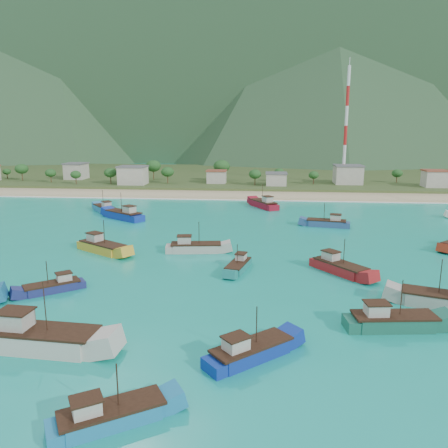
# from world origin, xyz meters

# --- Properties ---
(ground) EXTENTS (600.00, 600.00, 0.00)m
(ground) POSITION_xyz_m (0.00, 0.00, 0.00)
(ground) COLOR #0D958E
(ground) RESTS_ON ground
(beach) EXTENTS (400.00, 18.00, 1.20)m
(beach) POSITION_xyz_m (0.00, 79.00, 0.00)
(beach) COLOR beige
(beach) RESTS_ON ground
(land) EXTENTS (400.00, 110.00, 2.40)m
(land) POSITION_xyz_m (0.00, 140.00, 0.00)
(land) COLOR #385123
(land) RESTS_ON ground
(surf_line) EXTENTS (400.00, 2.50, 0.08)m
(surf_line) POSITION_xyz_m (0.00, 69.50, 0.00)
(surf_line) COLOR white
(surf_line) RESTS_ON ground
(mountains) EXTENTS (1520.00, 440.00, 260.00)m
(mountains) POSITION_xyz_m (-18.31, 403.81, 106.83)
(mountains) COLOR slate
(mountains) RESTS_ON ground
(village) EXTENTS (213.84, 25.74, 6.98)m
(village) POSITION_xyz_m (10.37, 102.94, 4.62)
(village) COLOR beige
(village) RESTS_ON ground
(vegetation) EXTENTS (276.56, 26.10, 9.12)m
(vegetation) POSITION_xyz_m (-5.87, 103.91, 5.15)
(vegetation) COLOR #235623
(vegetation) RESTS_ON ground
(radio_tower) EXTENTS (1.20, 1.20, 45.29)m
(radio_tower) POSITION_xyz_m (47.44, 108.00, 24.25)
(radio_tower) COLOR red
(radio_tower) RESTS_ON ground
(boat_0) EXTENTS (9.29, 7.23, 5.47)m
(boat_0) POSITION_xyz_m (4.85, -43.39, 0.60)
(boat_0) COLOR #1B78AC
(boat_0) RESTS_ON ground
(boat_2) EXTENTS (9.42, 8.77, 5.88)m
(boat_2) POSITION_xyz_m (15.46, -32.26, 0.68)
(boat_2) COLOR #102F97
(boat_2) RESTS_ON ground
(boat_3) EXTENTS (4.28, 8.71, 4.94)m
(boat_3) POSITION_xyz_m (12.35, -3.69, 0.51)
(boat_3) COLOR #1C7C76
(boat_3) RESTS_ON ground
(boat_4) EXTENTS (9.03, 10.18, 6.23)m
(boat_4) POSITION_xyz_m (28.76, -3.50, 0.74)
(boat_4) COLOR #A81B1E
(boat_4) RESTS_ON ground
(boat_5) EXTENTS (11.42, 8.84, 6.71)m
(boat_5) POSITION_xyz_m (-14.11, 4.53, 0.83)
(boat_5) COLOR gold
(boat_5) RESTS_ON ground
(boat_6) EXTENTS (12.27, 10.00, 7.31)m
(boat_6) POSITION_xyz_m (-19.92, 35.10, 0.94)
(boat_6) COLOR #1432A0
(boat_6) RESTS_ON ground
(boat_7) EXTENTS (13.76, 4.82, 8.00)m
(boat_7) POSITION_xyz_m (-6.87, -32.42, 1.06)
(boat_7) COLOR beige
(boat_7) RESTS_ON ground
(boat_12) EXTENTS (10.96, 4.53, 6.29)m
(boat_12) POSITION_xyz_m (3.41, 6.25, 0.75)
(boat_12) COLOR #B4AEA2
(boat_12) RESTS_ON ground
(boat_14) EXTENTS (9.47, 10.57, 6.50)m
(boat_14) POSITION_xyz_m (-28.63, 44.24, 0.79)
(boat_14) COLOR teal
(boat_14) RESTS_ON ground
(boat_17) EXTENTS (11.08, 4.51, 6.36)m
(boat_17) POSITION_xyz_m (31.67, -23.74, 0.76)
(boat_17) COLOR #1A614D
(boat_17) RESTS_ON ground
(boat_18) EXTENTS (10.69, 5.02, 6.08)m
(boat_18) POSITION_xyz_m (31.37, 31.38, 0.71)
(boat_18) COLOR #2C4D80
(boat_18) RESTS_ON ground
(boat_21) EXTENTS (8.28, 7.28, 5.05)m
(boat_21) POSITION_xyz_m (-13.47, -16.15, 0.53)
(boat_21) COLOR navy
(boat_21) RESTS_ON ground
(boat_22) EXTENTS (12.11, 6.97, 6.87)m
(boat_22) POSITION_xyz_m (40.33, -16.68, 0.86)
(boat_22) COLOR #A4A196
(boat_22) RESTS_ON ground
(boat_23) EXTENTS (9.17, 12.40, 7.22)m
(boat_23) POSITION_xyz_m (15.95, 55.94, 0.92)
(boat_23) COLOR maroon
(boat_23) RESTS_ON ground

